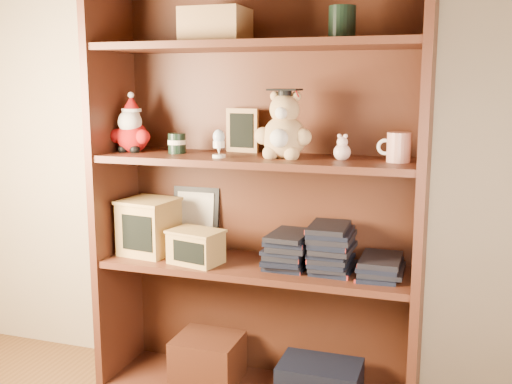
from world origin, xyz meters
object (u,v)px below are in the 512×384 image
bookcase (260,201)px  grad_teddy_bear (284,131)px  treats_box (149,226)px  teacher_mug (398,147)px

bookcase → grad_teddy_bear: size_ratio=6.43×
treats_box → teacher_mug: bearing=0.1°
teacher_mug → treats_box: bearing=-179.9°
grad_teddy_bear → teacher_mug: bearing=1.1°
grad_teddy_bear → treats_box: bearing=179.3°
bookcase → treats_box: bookcase is taller
bookcase → teacher_mug: bookcase is taller
bookcase → grad_teddy_bear: bookcase is taller
grad_teddy_bear → treats_box: size_ratio=1.13×
grad_teddy_bear → teacher_mug: (0.39, 0.01, -0.04)m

